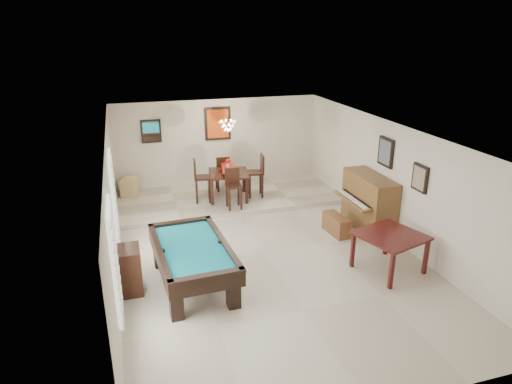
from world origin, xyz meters
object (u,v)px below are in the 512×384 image
apothecary_chest (131,270)px  dining_table (229,183)px  dining_chair_north (222,173)px  chandelier (228,122)px  pool_table (193,266)px  corner_bench (130,187)px  dining_chair_south (234,189)px  flower_vase (228,163)px  piano_bench (336,225)px  dining_chair_west (203,181)px  square_table (389,252)px  dining_chair_east (255,176)px  upright_piano (363,204)px

apothecary_chest → dining_table: bearing=54.4°
dining_chair_north → chandelier: chandelier is taller
pool_table → corner_bench: bearing=97.7°
dining_chair_south → apothecary_chest: bearing=-129.7°
apothecary_chest → chandelier: bearing=55.1°
flower_vase → dining_chair_north: flower_vase is taller
dining_table → flower_vase: size_ratio=3.91×
piano_bench → dining_chair_west: size_ratio=0.69×
dining_table → dining_chair_west: bearing=-179.0°
piano_bench → dining_chair_north: bearing=120.0°
dining_table → square_table: bearing=-64.4°
dining_chair_north → pool_table: bearing=73.0°
flower_vase → chandelier: chandelier is taller
flower_vase → dining_chair_east: (0.74, -0.03, -0.41)m
apothecary_chest → corner_bench: bearing=88.1°
pool_table → corner_bench: pool_table is taller
square_table → dining_table: bearing=115.6°
dining_chair_east → apothecary_chest: bearing=-34.7°
square_table → dining_chair_north: (-2.17, 5.21, 0.24)m
piano_bench → dining_table: 3.30m
piano_bench → dining_table: dining_table is taller
square_table → upright_piano: (0.42, 1.84, 0.28)m
apothecary_chest → corner_bench: apothecary_chest is taller
dining_chair_south → dining_chair_west: dining_chair_west is taller
pool_table → dining_chair_east: bearing=55.6°
dining_chair_south → dining_chair_north: size_ratio=1.02×
square_table → chandelier: 5.43m
apothecary_chest → corner_bench: size_ratio=1.60×
pool_table → chandelier: size_ratio=3.93×
dining_table → dining_chair_north: dining_chair_north is taller
flower_vase → dining_chair_west: bearing=-179.0°
dining_chair_south → chandelier: chandelier is taller
dining_chair_east → chandelier: chandelier is taller
piano_bench → dining_chair_east: 2.92m
pool_table → dining_chair_west: dining_chair_west is taller
flower_vase → dining_chair_north: 0.87m
piano_bench → chandelier: bearing=123.7°
dining_chair_north → corner_bench: bearing=-5.1°
dining_chair_south → corner_bench: dining_chair_south is taller
pool_table → upright_piano: upright_piano is taller
square_table → corner_bench: 7.28m
chandelier → piano_bench: bearing=-56.3°
pool_table → dining_chair_east: 4.57m
corner_bench → dining_chair_east: bearing=-17.9°
square_table → flower_vase: 5.04m
flower_vase → chandelier: bearing=73.5°
corner_bench → pool_table: bearing=-79.2°
dining_chair_north → piano_bench: bearing=122.1°
dining_chair_south → corner_bench: (-2.53, 1.77, -0.28)m
dining_table → dining_chair_west: dining_chair_west is taller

